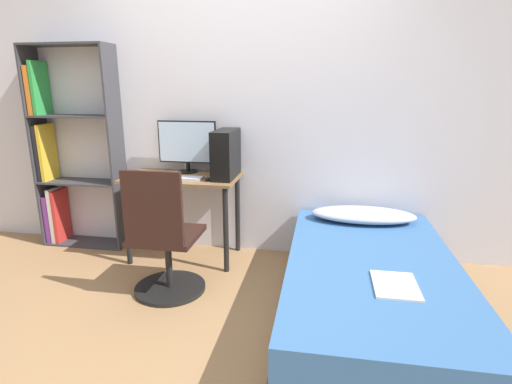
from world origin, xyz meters
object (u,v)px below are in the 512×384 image
keyboard (181,178)px  pc_tower (226,154)px  bed (370,290)px  monitor (187,144)px  office_chair (164,248)px  bookshelf (64,157)px

keyboard → pc_tower: bearing=22.2°
bed → keyboard: size_ratio=5.60×
bed → monitor: bearing=149.2°
office_chair → pc_tower: bearing=67.0°
office_chair → pc_tower: 0.95m
keyboard → bed: bearing=-22.9°
bookshelf → pc_tower: 1.58m
keyboard → pc_tower: 0.42m
office_chair → keyboard: (-0.06, 0.55, 0.39)m
keyboard → pc_tower: (0.35, 0.14, 0.19)m
keyboard → office_chair: bearing=-84.0°
bookshelf → keyboard: bearing=-11.4°
monitor → bookshelf: bearing=-178.4°
bookshelf → bed: size_ratio=0.91×
bookshelf → pc_tower: (1.58, -0.10, 0.10)m
office_chair → monitor: monitor is taller
bookshelf → office_chair: size_ratio=1.92×
bookshelf → bed: (2.72, -0.88, -0.64)m
bed → monitor: 1.94m
office_chair → keyboard: size_ratio=2.66×
office_chair → bed: (1.44, -0.08, -0.16)m
office_chair → keyboard: office_chair is taller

